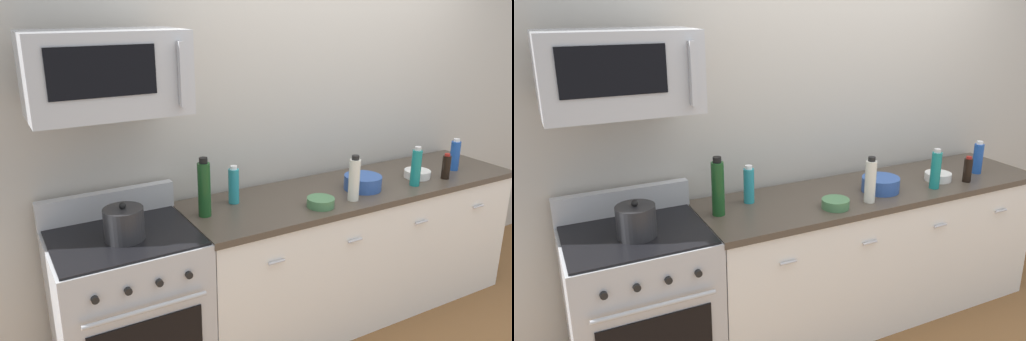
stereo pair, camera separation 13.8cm
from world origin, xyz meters
The scene contains 15 objects.
ground_plane centered at (0.00, 0.00, 0.00)m, with size 6.56×6.56×0.00m, color brown.
back_wall centered at (0.00, 0.41, 1.35)m, with size 5.47×0.10×2.70m, color #B7B2A8.
counter_unit centered at (0.00, 0.00, 0.46)m, with size 2.38×0.66×0.92m.
range_oven centered at (-1.56, 0.00, 0.47)m, with size 0.76×0.69×1.07m.
microwave centered at (-1.56, 0.05, 1.75)m, with size 0.74×0.44×0.40m.
bottle_sparkling_teal centered at (0.33, -0.18, 1.05)m, with size 0.06×0.06×0.26m.
bottle_soda_blue centered at (0.82, -0.07, 1.03)m, with size 0.07×0.07×0.23m.
bottle_soy_sauce_dark centered at (0.62, -0.18, 1.00)m, with size 0.06×0.06×0.18m.
bottle_dish_soap centered at (-0.85, 0.13, 1.03)m, with size 0.06×0.06×0.23m.
bottle_wine_green centered at (-1.08, 0.03, 1.08)m, with size 0.07×0.07×0.34m.
bottle_vinegar_white centered at (-0.19, -0.19, 1.05)m, with size 0.07×0.07×0.28m.
bowl_blue_mixing centered at (-0.02, -0.06, 0.97)m, with size 0.24×0.24×0.09m.
bowl_green_glaze centered at (-0.43, -0.18, 0.95)m, with size 0.16×0.16×0.05m.
bowl_white_ceramic centered at (0.47, -0.07, 0.95)m, with size 0.18×0.18×0.05m.
stockpot centered at (-1.56, -0.05, 1.01)m, with size 0.20×0.20×0.20m.
Camera 1 is at (-2.15, -2.46, 2.07)m, focal length 36.11 mm.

